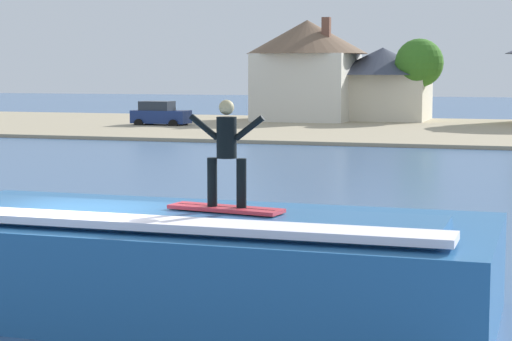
# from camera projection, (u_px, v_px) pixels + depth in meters

# --- Properties ---
(ground_plane) EXTENTS (260.00, 260.00, 0.00)m
(ground_plane) POSITION_uv_depth(u_px,v_px,m) (81.00, 316.00, 15.09)
(ground_plane) COLOR #40628E
(wave_crest) EXTENTS (9.85, 4.35, 1.78)m
(wave_crest) POSITION_uv_depth(u_px,v_px,m) (191.00, 263.00, 15.18)
(wave_crest) COLOR #28639D
(wave_crest) RESTS_ON ground_plane
(surfboard) EXTENTS (1.95, 0.78, 0.06)m
(surfboard) POSITION_uv_depth(u_px,v_px,m) (226.00, 209.00, 14.66)
(surfboard) COLOR #D8333F
(surfboard) RESTS_ON wave_crest
(surfer) EXTENTS (1.25, 0.32, 1.70)m
(surfer) POSITION_uv_depth(u_px,v_px,m) (227.00, 147.00, 14.53)
(surfer) COLOR black
(surfer) RESTS_ON surfboard
(shoreline_bank) EXTENTS (120.00, 26.51, 0.20)m
(shoreline_bank) POSITION_uv_depth(u_px,v_px,m) (435.00, 130.00, 60.57)
(shoreline_bank) COLOR tan
(shoreline_bank) RESTS_ON ground_plane
(car_near_shore) EXTENTS (4.00, 2.04, 1.86)m
(car_near_shore) POSITION_uv_depth(u_px,v_px,m) (160.00, 114.00, 64.60)
(car_near_shore) COLOR navy
(car_near_shore) RESTS_ON ground_plane
(house_with_chimney) EXTENTS (9.31, 9.31, 7.95)m
(house_with_chimney) POSITION_uv_depth(u_px,v_px,m) (307.00, 66.00, 70.51)
(house_with_chimney) COLOR silver
(house_with_chimney) RESTS_ON ground_plane
(house_small_cottage) EXTENTS (8.62, 8.62, 5.75)m
(house_small_cottage) POSITION_uv_depth(u_px,v_px,m) (382.00, 80.00, 70.84)
(house_small_cottage) COLOR beige
(house_small_cottage) RESTS_ON ground_plane
(tree_tall_bare) EXTENTS (3.59, 3.59, 6.35)m
(tree_tall_bare) POSITION_uv_depth(u_px,v_px,m) (419.00, 63.00, 68.03)
(tree_tall_bare) COLOR brown
(tree_tall_bare) RESTS_ON ground_plane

